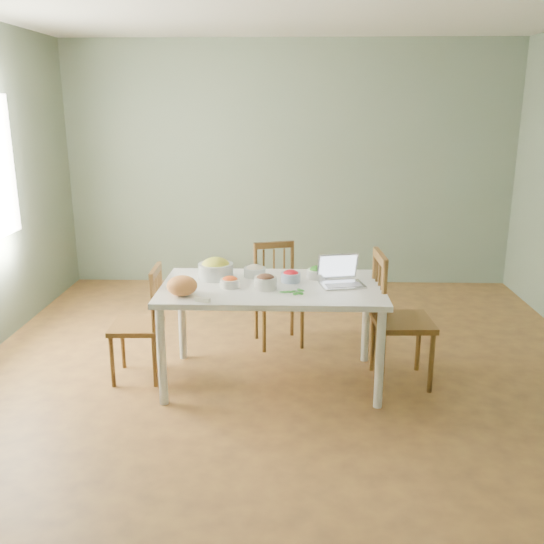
{
  "coord_description": "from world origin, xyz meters",
  "views": [
    {
      "loc": [
        0.01,
        -4.27,
        2.01
      ],
      "look_at": [
        -0.12,
        -0.13,
        0.85
      ],
      "focal_mm": 39.53,
      "sensor_mm": 36.0,
      "label": 1
    }
  ],
  "objects_px": {
    "dining_table": "(272,334)",
    "bowl_squash": "(216,268)",
    "bread_boule": "(182,286)",
    "chair_left": "(136,323)",
    "chair_right": "(403,319)",
    "chair_far": "(279,296)",
    "laptop": "(343,272)"
  },
  "relations": [
    {
      "from": "chair_far",
      "to": "chair_left",
      "type": "xyz_separation_m",
      "value": [
        -1.05,
        -0.7,
        -0.0
      ]
    },
    {
      "from": "chair_right",
      "to": "laptop",
      "type": "height_order",
      "value": "chair_right"
    },
    {
      "from": "chair_right",
      "to": "bread_boule",
      "type": "height_order",
      "value": "chair_right"
    },
    {
      "from": "chair_far",
      "to": "chair_right",
      "type": "bearing_deg",
      "value": -52.84
    },
    {
      "from": "bread_boule",
      "to": "bowl_squash",
      "type": "bearing_deg",
      "value": 66.96
    },
    {
      "from": "laptop",
      "to": "dining_table",
      "type": "bearing_deg",
      "value": 168.7
    },
    {
      "from": "bowl_squash",
      "to": "chair_right",
      "type": "bearing_deg",
      "value": -6.07
    },
    {
      "from": "bowl_squash",
      "to": "laptop",
      "type": "relative_size",
      "value": 0.86
    },
    {
      "from": "chair_right",
      "to": "bowl_squash",
      "type": "height_order",
      "value": "chair_right"
    },
    {
      "from": "bread_boule",
      "to": "laptop",
      "type": "distance_m",
      "value": 1.15
    },
    {
      "from": "dining_table",
      "to": "laptop",
      "type": "xyz_separation_m",
      "value": [
        0.51,
        0.01,
        0.48
      ]
    },
    {
      "from": "dining_table",
      "to": "chair_left",
      "type": "xyz_separation_m",
      "value": [
        -1.02,
        0.03,
        0.06
      ]
    },
    {
      "from": "bowl_squash",
      "to": "chair_left",
      "type": "bearing_deg",
      "value": -166.51
    },
    {
      "from": "dining_table",
      "to": "laptop",
      "type": "relative_size",
      "value": 5.25
    },
    {
      "from": "dining_table",
      "to": "bowl_squash",
      "type": "height_order",
      "value": "bowl_squash"
    },
    {
      "from": "chair_left",
      "to": "bowl_squash",
      "type": "height_order",
      "value": "bowl_squash"
    },
    {
      "from": "chair_far",
      "to": "bread_boule",
      "type": "relative_size",
      "value": 4.14
    },
    {
      "from": "chair_far",
      "to": "bowl_squash",
      "type": "xyz_separation_m",
      "value": [
        -0.46,
        -0.56,
        0.39
      ]
    },
    {
      "from": "chair_right",
      "to": "laptop",
      "type": "bearing_deg",
      "value": 89.71
    },
    {
      "from": "bread_boule",
      "to": "chair_left",
      "type": "bearing_deg",
      "value": 145.46
    },
    {
      "from": "chair_far",
      "to": "chair_left",
      "type": "bearing_deg",
      "value": -161.87
    },
    {
      "from": "bowl_squash",
      "to": "chair_far",
      "type": "bearing_deg",
      "value": 50.48
    },
    {
      "from": "chair_left",
      "to": "laptop",
      "type": "relative_size",
      "value": 2.84
    },
    {
      "from": "dining_table",
      "to": "chair_right",
      "type": "relative_size",
      "value": 1.61
    },
    {
      "from": "chair_far",
      "to": "bread_boule",
      "type": "height_order",
      "value": "bread_boule"
    },
    {
      "from": "bowl_squash",
      "to": "laptop",
      "type": "height_order",
      "value": "laptop"
    },
    {
      "from": "chair_right",
      "to": "bread_boule",
      "type": "bearing_deg",
      "value": 97.43
    },
    {
      "from": "chair_left",
      "to": "dining_table",
      "type": "bearing_deg",
      "value": 86.24
    },
    {
      "from": "dining_table",
      "to": "chair_right",
      "type": "height_order",
      "value": "chair_right"
    },
    {
      "from": "chair_left",
      "to": "bowl_squash",
      "type": "xyz_separation_m",
      "value": [
        0.59,
        0.14,
        0.39
      ]
    },
    {
      "from": "bread_boule",
      "to": "dining_table",
      "type": "bearing_deg",
      "value": 22.51
    },
    {
      "from": "chair_left",
      "to": "chair_right",
      "type": "xyz_separation_m",
      "value": [
        1.98,
        -0.01,
        0.06
      ]
    }
  ]
}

